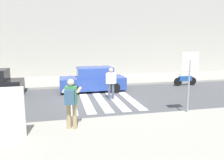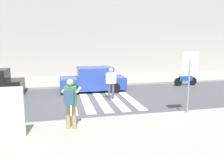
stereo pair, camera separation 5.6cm
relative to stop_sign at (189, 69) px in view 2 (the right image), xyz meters
name	(u,v)px [view 2 (the right image)]	position (x,y,z in m)	size (l,w,h in m)	color
ground_plane	(100,100)	(-3.14, 3.41, -2.00)	(120.00, 120.00, 0.00)	#4C4C4F
sidewalk_near	(140,154)	(-3.14, -2.79, -1.93)	(60.00, 6.00, 0.14)	#9E998C
sidewalk_far	(88,80)	(-3.14, 9.41, -1.93)	(60.00, 4.80, 0.14)	#9E998C
building_facade_far	(82,35)	(-3.14, 13.81, 1.82)	(56.00, 4.00, 7.63)	#ADA89E
crosswalk_stripe_0	(71,100)	(-4.74, 3.61, -1.99)	(0.44, 5.20, 0.01)	silver
crosswalk_stripe_1	(85,100)	(-3.94, 3.61, -1.99)	(0.44, 5.20, 0.01)	silver
crosswalk_stripe_2	(100,99)	(-3.14, 3.61, -1.99)	(0.44, 5.20, 0.01)	silver
crosswalk_stripe_3	(114,98)	(-2.34, 3.61, -1.99)	(0.44, 5.20, 0.01)	silver
crosswalk_stripe_4	(127,97)	(-1.54, 3.61, -1.99)	(0.44, 5.20, 0.01)	silver
stop_sign	(189,69)	(0.00, 0.00, 0.00)	(0.76, 0.08, 2.55)	gray
photographer_with_backpack	(70,100)	(-4.89, -0.75, -0.83)	(0.70, 0.92, 1.72)	tan
pedestrian_crossing	(111,82)	(-2.56, 3.37, -1.02)	(0.58, 0.26, 1.72)	#474C60
parked_car_blue	(93,80)	(-3.20, 5.71, -1.27)	(4.10, 1.92, 1.55)	#284293
motorcycle	(186,80)	(3.58, 6.01, -1.58)	(1.76, 0.60, 0.87)	black
advertising_board	(5,113)	(-6.86, -1.05, -1.06)	(1.10, 0.11, 1.60)	beige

